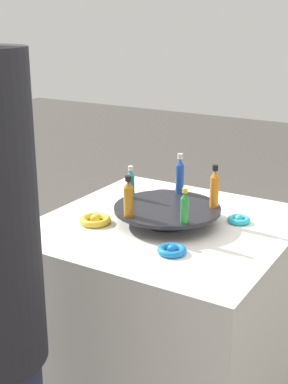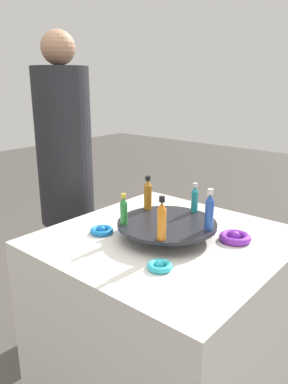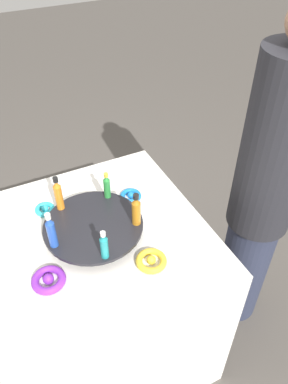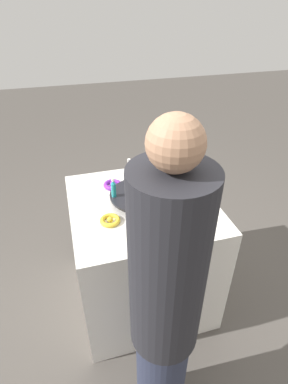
# 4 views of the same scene
# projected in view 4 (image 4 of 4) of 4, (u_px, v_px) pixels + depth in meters

# --- Properties ---
(ground_plane) EXTENTS (12.00, 12.00, 0.00)m
(ground_plane) POSITION_uv_depth(u_px,v_px,m) (142.00, 291.00, 2.16)
(ground_plane) COLOR #4C4742
(party_table) EXTENTS (0.81, 0.81, 0.80)m
(party_table) POSITION_uv_depth(u_px,v_px,m) (142.00, 252.00, 1.93)
(party_table) COLOR silver
(party_table) RESTS_ON ground_plane
(display_stand) EXTENTS (0.36, 0.36, 0.06)m
(display_stand) POSITION_uv_depth(u_px,v_px,m) (142.00, 196.00, 1.69)
(display_stand) COLOR black
(display_stand) RESTS_ON party_table
(bottle_orange) EXTENTS (0.03, 0.03, 0.15)m
(bottle_orange) POSITION_uv_depth(u_px,v_px,m) (160.00, 173.00, 1.74)
(bottle_orange) COLOR orange
(bottle_orange) RESTS_ON display_stand
(bottle_blue) EXTENTS (0.03, 0.03, 0.15)m
(bottle_blue) POSITION_uv_depth(u_px,v_px,m) (129.00, 171.00, 1.76)
(bottle_blue) COLOR #234CAD
(bottle_blue) RESTS_ON display_stand
(bottle_teal) EXTENTS (0.03, 0.03, 0.11)m
(bottle_teal) POSITION_uv_depth(u_px,v_px,m) (113.00, 188.00, 1.63)
(bottle_teal) COLOR teal
(bottle_teal) RESTS_ON display_stand
(bottle_amber) EXTENTS (0.03, 0.03, 0.13)m
(bottle_amber) POSITION_uv_depth(u_px,v_px,m) (137.00, 200.00, 1.52)
(bottle_amber) COLOR #AD6B19
(bottle_amber) RESTS_ON display_stand
(bottle_green) EXTENTS (0.03, 0.03, 0.11)m
(bottle_green) POSITION_uv_depth(u_px,v_px,m) (168.00, 192.00, 1.60)
(bottle_green) COLOR #288438
(bottle_green) RESTS_ON display_stand
(ribbon_bow_blue) EXTENTS (0.09, 0.09, 0.03)m
(ribbon_bow_blue) POSITION_uv_depth(u_px,v_px,m) (176.00, 218.00, 1.57)
(ribbon_bow_blue) COLOR blue
(ribbon_bow_blue) RESTS_ON party_table
(ribbon_bow_teal) EXTENTS (0.08, 0.08, 0.03)m
(ribbon_bow_teal) POSITION_uv_depth(u_px,v_px,m) (168.00, 184.00, 1.86)
(ribbon_bow_teal) COLOR #2DB7CC
(ribbon_bow_teal) RESTS_ON party_table
(ribbon_bow_purple) EXTENTS (0.11, 0.11, 0.04)m
(ribbon_bow_purple) POSITION_uv_depth(u_px,v_px,m) (113.00, 185.00, 1.84)
(ribbon_bow_purple) COLOR purple
(ribbon_bow_purple) RESTS_ON party_table
(ribbon_bow_gold) EXTENTS (0.11, 0.11, 0.03)m
(ribbon_bow_gold) POSITION_uv_depth(u_px,v_px,m) (110.00, 220.00, 1.56)
(ribbon_bow_gold) COLOR gold
(ribbon_bow_gold) RESTS_ON party_table
(person_figure) EXTENTS (0.27, 0.27, 1.56)m
(person_figure) POSITION_uv_depth(u_px,v_px,m) (165.00, 312.00, 1.13)
(person_figure) COLOR #282D42
(person_figure) RESTS_ON ground_plane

